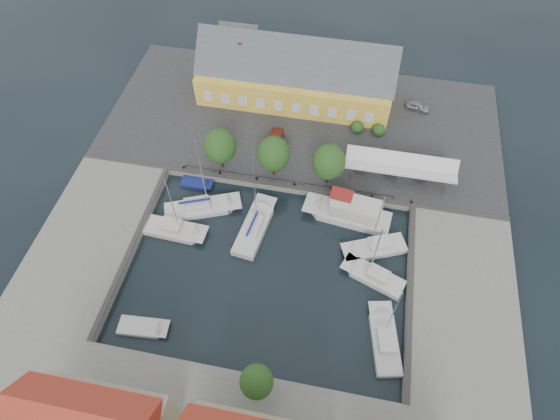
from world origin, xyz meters
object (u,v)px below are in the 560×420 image
(car_red, at_px, (275,141))
(east_boat_a, at_px, (375,248))
(center_sailboat, at_px, (254,228))
(trawler, at_px, (351,213))
(warehouse, at_px, (292,75))
(tent_canopy, at_px, (401,164))
(east_boat_b, at_px, (374,277))
(east_boat_c, at_px, (384,341))
(launch_sw, at_px, (143,328))
(car_silver, at_px, (418,106))
(west_boat_a, at_px, (201,208))
(west_boat_b, at_px, (175,230))
(launch_nw, at_px, (196,184))

(car_red, height_order, east_boat_a, east_boat_a)
(center_sailboat, height_order, trawler, center_sailboat)
(warehouse, distance_m, car_red, 11.48)
(center_sailboat, bearing_deg, tent_canopy, 33.32)
(east_boat_b, distance_m, east_boat_c, 7.51)
(car_red, relative_size, trawler, 0.42)
(warehouse, distance_m, launch_sw, 40.85)
(east_boat_c, bearing_deg, east_boat_a, 98.95)
(car_silver, distance_m, launch_sw, 48.59)
(warehouse, xyz_separation_m, trawler, (11.25, -20.76, -3.41))
(east_boat_c, distance_m, west_boat_a, 27.33)
(car_red, height_order, west_boat_b, west_boat_b)
(east_boat_b, relative_size, west_boat_b, 0.96)
(tent_canopy, bearing_deg, center_sailboat, -146.68)
(car_silver, xyz_separation_m, west_boat_a, (-26.49, -23.19, -1.33))
(warehouse, height_order, west_boat_a, west_boat_a)
(trawler, relative_size, east_boat_a, 1.02)
(tent_canopy, distance_m, east_boat_a, 11.66)
(warehouse, relative_size, launch_sw, 5.03)
(car_silver, relative_size, east_boat_a, 0.32)
(car_silver, height_order, launch_nw, car_silver)
(east_boat_b, bearing_deg, car_red, 130.70)
(east_boat_a, bearing_deg, warehouse, 120.70)
(car_silver, height_order, trawler, trawler)
(trawler, xyz_separation_m, west_boat_b, (-20.97, -6.26, -0.76))
(car_silver, xyz_separation_m, west_boat_b, (-28.70, -27.06, -1.34))
(car_red, distance_m, east_boat_c, 30.10)
(warehouse, relative_size, west_boat_b, 2.65)
(tent_canopy, height_order, launch_nw, tent_canopy)
(east_boat_a, bearing_deg, launch_sw, -148.27)
(west_boat_b, distance_m, launch_sw, 12.59)
(east_boat_a, xyz_separation_m, east_boat_b, (0.16, -3.94, -0.00))
(tent_canopy, height_order, west_boat_a, west_boat_a)
(east_boat_b, bearing_deg, warehouse, 117.39)
(car_red, relative_size, east_boat_a, 0.43)
(warehouse, xyz_separation_m, east_boat_c, (16.53, -36.13, -4.17))
(launch_nw, bearing_deg, tent_canopy, 11.83)
(east_boat_a, distance_m, west_boat_b, 24.57)
(center_sailboat, relative_size, east_boat_c, 1.21)
(center_sailboat, height_order, west_boat_b, center_sailboat)
(launch_sw, bearing_deg, car_red, 72.69)
(car_red, height_order, trawler, trawler)
(center_sailboat, bearing_deg, trawler, 19.77)
(tent_canopy, height_order, east_boat_a, east_boat_a)
(east_boat_c, height_order, west_boat_b, west_boat_b)
(trawler, xyz_separation_m, west_boat_a, (-18.76, -2.38, -0.75))
(car_silver, relative_size, center_sailboat, 0.28)
(west_boat_a, relative_size, launch_sw, 2.25)
(car_red, bearing_deg, tent_canopy, -11.82)
(center_sailboat, height_order, launch_sw, center_sailboat)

